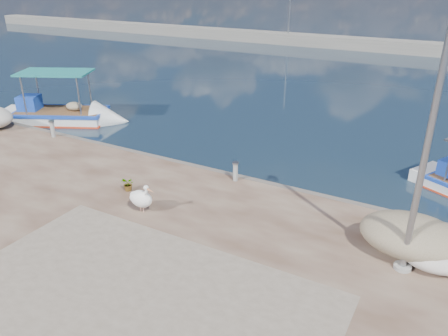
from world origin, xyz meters
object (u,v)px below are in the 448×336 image
boat_left (60,117)px  lamp_post (427,148)px  pelican (141,198)px  bollard_near (235,171)px

boat_left → lamp_post: bearing=-41.8°
pelican → boat_left: bearing=159.4°
lamp_post → bollard_near: bearing=158.1°
boat_left → lamp_post: (18.37, -5.25, 3.55)m
bollard_near → boat_left: bearing=167.2°
boat_left → lamp_post: 19.43m
boat_left → lamp_post: size_ratio=0.98×
pelican → bollard_near: bearing=76.3°
lamp_post → bollard_near: (-6.15, 2.47, -2.91)m
lamp_post → bollard_near: 7.23m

